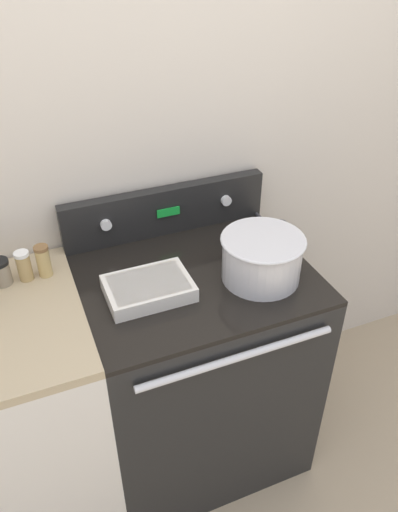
{
  "coord_description": "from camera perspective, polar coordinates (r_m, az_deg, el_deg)",
  "views": [
    {
      "loc": [
        -0.52,
        -0.96,
        1.99
      ],
      "look_at": [
        0.02,
        0.34,
        1.01
      ],
      "focal_mm": 35.0,
      "sensor_mm": 36.0,
      "label": 1
    }
  ],
  "objects": [
    {
      "name": "kitchen_wall",
      "position": [
        1.88,
        -4.69,
        11.63
      ],
      "size": [
        8.0,
        0.05,
        2.5
      ],
      "color": "beige",
      "rests_on": "ground_plane"
    },
    {
      "name": "ladle",
      "position": [
        1.94,
        9.07,
        3.11
      ],
      "size": [
        0.08,
        0.29,
        0.08
      ],
      "color": "#333338",
      "rests_on": "stove_range"
    },
    {
      "name": "spice_jar_white_cap",
      "position": [
        1.76,
        -19.37,
        -1.05
      ],
      "size": [
        0.05,
        0.05,
        0.11
      ],
      "color": "tan",
      "rests_on": "side_counter"
    },
    {
      "name": "mixing_bowl",
      "position": [
        1.68,
        7.21,
        0.02
      ],
      "size": [
        0.28,
        0.28,
        0.16
      ],
      "color": "silver",
      "rests_on": "stove_range"
    },
    {
      "name": "casserole_dish",
      "position": [
        1.64,
        -5.79,
        -3.6
      ],
      "size": [
        0.28,
        0.2,
        0.05
      ],
      "color": "silver",
      "rests_on": "stove_range"
    },
    {
      "name": "side_counter",
      "position": [
        1.99,
        -20.41,
        -17.48
      ],
      "size": [
        0.61,
        0.66,
        0.96
      ],
      "color": "silver",
      "rests_on": "ground_plane"
    },
    {
      "name": "stove_range",
      "position": [
        2.06,
        -0.35,
        -12.65
      ],
      "size": [
        0.8,
        0.69,
        0.95
      ],
      "color": "black",
      "rests_on": "ground_plane"
    },
    {
      "name": "control_panel",
      "position": [
        1.92,
        -3.83,
        5.22
      ],
      "size": [
        0.8,
        0.07,
        0.19
      ],
      "color": "black",
      "rests_on": "stove_range"
    },
    {
      "name": "spice_jar_black_cap",
      "position": [
        1.77,
        -21.73,
        -1.72
      ],
      "size": [
        0.07,
        0.07,
        0.09
      ],
      "color": "gray",
      "rests_on": "side_counter"
    },
    {
      "name": "spice_jar_brown_cap",
      "position": [
        1.76,
        -17.36,
        -0.52
      ],
      "size": [
        0.05,
        0.05,
        0.12
      ],
      "color": "tan",
      "rests_on": "side_counter"
    },
    {
      "name": "ground_plane",
      "position": [
        2.27,
        3.19,
        -26.48
      ],
      "size": [
        12.0,
        12.0,
        0.0
      ],
      "primitive_type": "plane",
      "color": "tan"
    }
  ]
}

